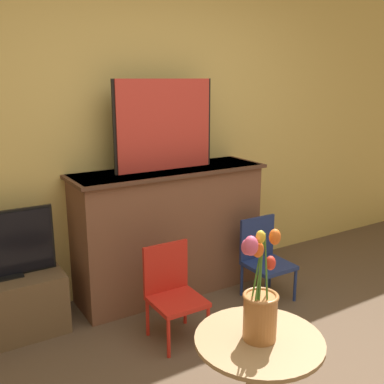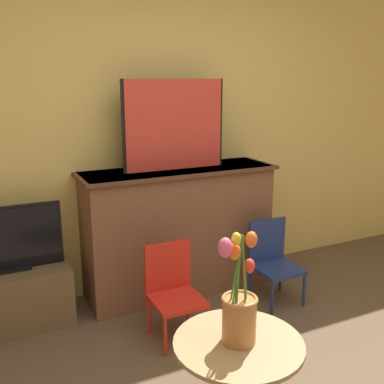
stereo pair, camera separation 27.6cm
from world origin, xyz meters
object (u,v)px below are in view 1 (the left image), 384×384
Objects in this scene: painting at (165,125)px; chair_blue at (264,255)px; vase_tulips at (260,304)px; chair_red at (172,289)px.

painting reaches higher than chair_blue.
chair_blue is 1.60m from vase_tulips.
vase_tulips is (-1.03, -1.16, 0.40)m from chair_blue.
painting is 1.30× the size of chair_red.
chair_red is at bearing 82.38° from vase_tulips.
vase_tulips reaches higher than chair_blue.
chair_blue is at bearing 48.28° from vase_tulips.
vase_tulips reaches higher than chair_red.
chair_red is at bearing -115.12° from painting.
painting is 1.80m from vase_tulips.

